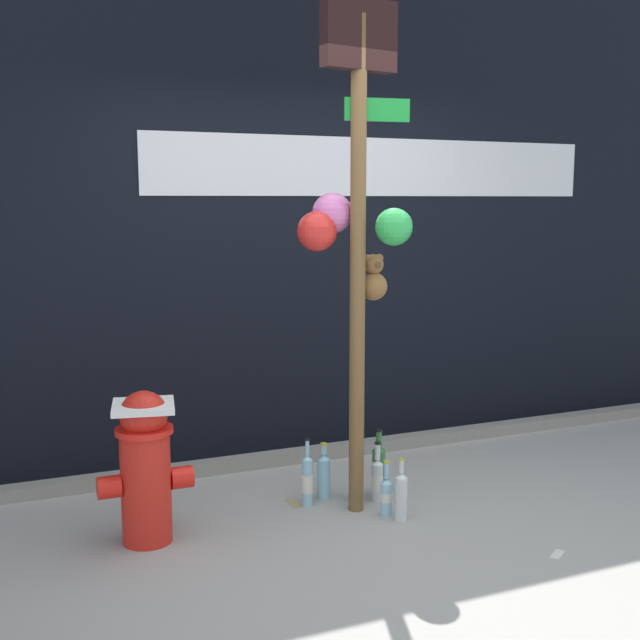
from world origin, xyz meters
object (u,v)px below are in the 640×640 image
(bottle_1, at_px, (354,474))
(bottle_2, at_px, (379,468))
(bottle_4, at_px, (324,475))
(memorial_post, at_px, (354,207))
(bottle_0, at_px, (377,479))
(bottle_3, at_px, (307,480))
(bottle_5, at_px, (401,495))
(bottle_6, at_px, (386,495))
(fire_hydrant, at_px, (145,464))

(bottle_1, xyz_separation_m, bottle_2, (0.17, 0.03, 0.00))
(bottle_4, bearing_deg, bottle_1, -35.91)
(memorial_post, distance_m, bottle_4, 1.56)
(memorial_post, xyz_separation_m, bottle_2, (0.23, 0.13, -1.53))
(memorial_post, bearing_deg, bottle_2, 28.78)
(bottle_0, relative_size, bottle_3, 0.89)
(bottle_5, bearing_deg, bottle_6, 115.68)
(memorial_post, relative_size, bottle_1, 7.19)
(bottle_0, bearing_deg, fire_hydrant, -178.61)
(bottle_2, relative_size, bottle_5, 1.14)
(bottle_0, height_order, bottle_2, bottle_2)
(fire_hydrant, xyz_separation_m, bottle_3, (0.93, 0.13, -0.26))
(bottle_0, relative_size, bottle_2, 0.89)
(bottle_2, bearing_deg, bottle_3, 178.92)
(fire_hydrant, relative_size, bottle_1, 2.06)
(bottle_4, bearing_deg, bottle_3, -152.78)
(memorial_post, height_order, bottle_4, memorial_post)
(bottle_0, xyz_separation_m, bottle_5, (-0.01, -0.30, 0.01))
(bottle_6, bearing_deg, bottle_3, 138.61)
(memorial_post, relative_size, bottle_3, 6.95)
(bottle_1, bearing_deg, bottle_5, -72.31)
(bottle_5, relative_size, bottle_6, 1.12)
(fire_hydrant, height_order, bottle_6, fire_hydrant)
(bottle_2, bearing_deg, fire_hydrant, -175.08)
(memorial_post, height_order, bottle_6, memorial_post)
(memorial_post, height_order, bottle_3, memorial_post)
(fire_hydrant, xyz_separation_m, bottle_6, (1.28, -0.18, -0.29))
(fire_hydrant, height_order, bottle_0, fire_hydrant)
(memorial_post, xyz_separation_m, bottle_3, (-0.22, 0.14, -1.54))
(bottle_1, distance_m, bottle_6, 0.28)
(bottle_0, bearing_deg, bottle_2, 58.89)
(bottle_2, distance_m, bottle_6, 0.32)
(bottle_1, height_order, bottle_5, bottle_1)
(fire_hydrant, relative_size, bottle_4, 2.36)
(memorial_post, relative_size, bottle_5, 7.86)
(bottle_4, height_order, bottle_5, bottle_5)
(bottle_2, height_order, bottle_4, bottle_2)
(bottle_5, bearing_deg, bottle_0, 88.47)
(bottle_4, bearing_deg, bottle_2, -13.34)
(memorial_post, height_order, bottle_2, memorial_post)
(memorial_post, distance_m, bottle_1, 1.53)
(bottle_3, bearing_deg, bottle_2, -1.08)
(fire_hydrant, relative_size, bottle_6, 2.52)
(bottle_0, distance_m, bottle_6, 0.22)
(bottle_1, bearing_deg, bottle_4, 144.09)
(memorial_post, relative_size, bottle_4, 8.26)
(bottle_2, bearing_deg, memorial_post, -151.22)
(fire_hydrant, bearing_deg, bottle_4, 10.37)
(memorial_post, bearing_deg, bottle_0, 12.88)
(bottle_4, distance_m, bottle_6, 0.43)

